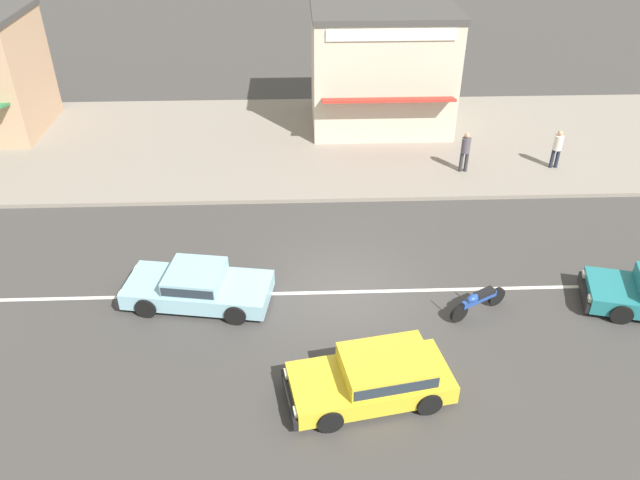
# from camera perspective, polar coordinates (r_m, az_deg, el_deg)

# --- Properties ---
(ground_plane) EXTENTS (160.00, 160.00, 0.00)m
(ground_plane) POSITION_cam_1_polar(r_m,az_deg,el_deg) (18.20, 2.22, -4.78)
(ground_plane) COLOR #423F3D
(lane_centre_stripe) EXTENTS (50.40, 0.14, 0.01)m
(lane_centre_stripe) POSITION_cam_1_polar(r_m,az_deg,el_deg) (18.20, 2.22, -4.78)
(lane_centre_stripe) COLOR silver
(lane_centre_stripe) RESTS_ON ground
(kerb_strip) EXTENTS (68.00, 10.00, 0.15)m
(kerb_strip) POSITION_cam_1_polar(r_m,az_deg,el_deg) (26.94, 0.69, 8.90)
(kerb_strip) COLOR gray
(kerb_strip) RESTS_ON ground
(sedan_pale_blue_1) EXTENTS (4.36, 2.33, 1.06)m
(sedan_pale_blue_1) POSITION_cam_1_polar(r_m,az_deg,el_deg) (17.89, -11.20, -4.13)
(sedan_pale_blue_1) COLOR #93C6D6
(sedan_pale_blue_1) RESTS_ON ground
(hatchback_yellow_3) EXTENTS (4.10, 2.35, 1.10)m
(hatchback_yellow_3) POSITION_cam_1_polar(r_m,az_deg,el_deg) (14.94, 5.13, -12.25)
(hatchback_yellow_3) COLOR yellow
(hatchback_yellow_3) RESTS_ON ground
(motorcycle_1) EXTENTS (1.75, 1.08, 0.80)m
(motorcycle_1) POSITION_cam_1_polar(r_m,az_deg,el_deg) (17.75, 14.28, -5.39)
(motorcycle_1) COLOR black
(motorcycle_1) RESTS_ON ground
(pedestrian_near_clock) EXTENTS (0.34, 0.34, 1.60)m
(pedestrian_near_clock) POSITION_cam_1_polar(r_m,az_deg,el_deg) (24.60, 13.16, 8.09)
(pedestrian_near_clock) COLOR #333338
(pedestrian_near_clock) RESTS_ON kerb_strip
(pedestrian_by_shop) EXTENTS (0.34, 0.34, 1.54)m
(pedestrian_by_shop) POSITION_cam_1_polar(r_m,az_deg,el_deg) (25.95, 20.88, 8.00)
(pedestrian_by_shop) COLOR #232838
(pedestrian_by_shop) RESTS_ON kerb_strip
(shopfront_mid_block) EXTENTS (6.04, 5.58, 5.06)m
(shopfront_mid_block) POSITION_cam_1_polar(r_m,az_deg,el_deg) (28.10, 5.60, 15.51)
(shopfront_mid_block) COLOR beige
(shopfront_mid_block) RESTS_ON kerb_strip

